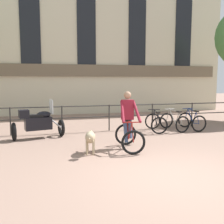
% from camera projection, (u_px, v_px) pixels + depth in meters
% --- Properties ---
extents(ground_plane, '(60.00, 60.00, 0.00)m').
position_uv_depth(ground_plane, '(168.00, 175.00, 5.64)').
color(ground_plane, '#8E7060').
extents(canal_railing, '(15.05, 0.05, 1.05)m').
position_uv_depth(canal_railing, '(109.00, 113.00, 10.54)').
color(canal_railing, '#2D2B28').
rests_on(canal_railing, ground_plane).
extents(building_facade, '(18.00, 0.72, 9.69)m').
position_uv_depth(building_facade, '(86.00, 33.00, 15.61)').
color(building_facade, beige).
rests_on(building_facade, ground_plane).
extents(cyclist_with_bike, '(0.81, 1.24, 1.70)m').
position_uv_depth(cyclist_with_bike, '(128.00, 123.00, 7.78)').
color(cyclist_with_bike, black).
rests_on(cyclist_with_bike, ground_plane).
extents(dog, '(0.40, 0.98, 0.66)m').
position_uv_depth(dog, '(90.00, 138.00, 7.21)').
color(dog, tan).
rests_on(dog, ground_plane).
extents(parked_motorcycle, '(1.84, 0.97, 1.35)m').
position_uv_depth(parked_motorcycle, '(38.00, 123.00, 9.14)').
color(parked_motorcycle, black).
rests_on(parked_motorcycle, ground_plane).
extents(parked_bicycle_near_lamp, '(0.84, 1.21, 0.86)m').
position_uv_depth(parked_bicycle_near_lamp, '(156.00, 123.00, 10.40)').
color(parked_bicycle_near_lamp, black).
rests_on(parked_bicycle_near_lamp, ground_plane).
extents(parked_bicycle_mid_left, '(0.83, 1.20, 0.86)m').
position_uv_depth(parked_bicycle_mid_left, '(174.00, 122.00, 10.60)').
color(parked_bicycle_mid_left, black).
rests_on(parked_bicycle_mid_left, ground_plane).
extents(parked_bicycle_mid_right, '(0.66, 1.11, 0.86)m').
position_uv_depth(parked_bicycle_mid_right, '(192.00, 121.00, 10.80)').
color(parked_bicycle_mid_right, black).
rests_on(parked_bicycle_mid_right, ground_plane).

